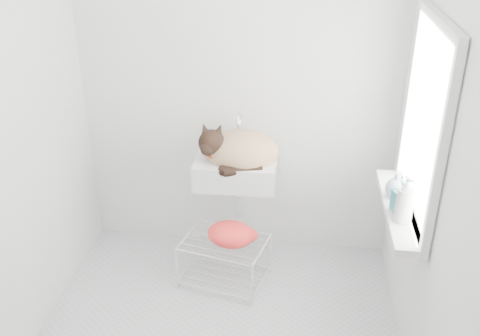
# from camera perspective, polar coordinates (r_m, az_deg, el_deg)

# --- Properties ---
(floor) EXTENTS (2.20, 2.00, 0.02)m
(floor) POSITION_cam_1_polar(r_m,az_deg,el_deg) (3.53, -2.24, -16.57)
(floor) COLOR silver
(floor) RESTS_ON ground
(back_wall) EXTENTS (2.20, 0.02, 2.50)m
(back_wall) POSITION_cam_1_polar(r_m,az_deg,el_deg) (3.74, -0.22, 8.57)
(back_wall) COLOR white
(back_wall) RESTS_ON ground
(right_wall) EXTENTS (0.02, 2.00, 2.50)m
(right_wall) POSITION_cam_1_polar(r_m,az_deg,el_deg) (2.86, 19.59, 1.04)
(right_wall) COLOR white
(right_wall) RESTS_ON ground
(left_wall) EXTENTS (0.02, 2.00, 2.50)m
(left_wall) POSITION_cam_1_polar(r_m,az_deg,el_deg) (3.18, -22.68, 3.04)
(left_wall) COLOR white
(left_wall) RESTS_ON ground
(window_glass) EXTENTS (0.01, 0.80, 1.00)m
(window_glass) POSITION_cam_1_polar(r_m,az_deg,el_deg) (3.00, 18.89, 4.43)
(window_glass) COLOR white
(window_glass) RESTS_ON right_wall
(window_frame) EXTENTS (0.04, 0.90, 1.10)m
(window_frame) POSITION_cam_1_polar(r_m,az_deg,el_deg) (3.00, 18.61, 4.45)
(window_frame) COLOR white
(window_frame) RESTS_ON right_wall
(windowsill) EXTENTS (0.16, 0.88, 0.04)m
(windowsill) POSITION_cam_1_polar(r_m,az_deg,el_deg) (3.21, 16.22, -4.08)
(windowsill) COLOR white
(windowsill) RESTS_ON right_wall
(sink) EXTENTS (0.54, 0.47, 0.21)m
(sink) POSITION_cam_1_polar(r_m,az_deg,el_deg) (3.65, -0.34, 1.31)
(sink) COLOR white
(sink) RESTS_ON back_wall
(faucet) EXTENTS (0.19, 0.14, 0.19)m
(faucet) POSITION_cam_1_polar(r_m,az_deg,el_deg) (3.76, -0.00, 4.41)
(faucet) COLOR silver
(faucet) RESTS_ON sink
(cat) EXTENTS (0.51, 0.42, 0.32)m
(cat) POSITION_cam_1_polar(r_m,az_deg,el_deg) (3.61, -0.21, 1.77)
(cat) COLOR tan
(cat) RESTS_ON sink
(wire_rack) EXTENTS (0.61, 0.50, 0.32)m
(wire_rack) POSITION_cam_1_polar(r_m,az_deg,el_deg) (3.82, -1.66, -9.73)
(wire_rack) COLOR silver
(wire_rack) RESTS_ON floor
(towel) EXTENTS (0.36, 0.29, 0.13)m
(towel) POSITION_cam_1_polar(r_m,az_deg,el_deg) (3.68, -0.97, -7.39)
(towel) COLOR #FF4408
(towel) RESTS_ON wire_rack
(bottle_a) EXTENTS (0.12, 0.12, 0.22)m
(bottle_a) POSITION_cam_1_polar(r_m,az_deg,el_deg) (3.06, 16.50, -5.30)
(bottle_a) COLOR silver
(bottle_a) RESTS_ON windowsill
(bottle_b) EXTENTS (0.11, 0.11, 0.19)m
(bottle_b) POSITION_cam_1_polar(r_m,az_deg,el_deg) (3.14, 16.26, -4.39)
(bottle_b) COLOR teal
(bottle_b) RESTS_ON windowsill
(bottle_c) EXTENTS (0.18, 0.18, 0.16)m
(bottle_c) POSITION_cam_1_polar(r_m,az_deg,el_deg) (3.29, 15.86, -2.88)
(bottle_c) COLOR silver
(bottle_c) RESTS_ON windowsill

